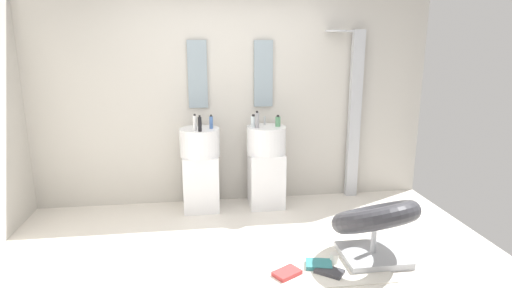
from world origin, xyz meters
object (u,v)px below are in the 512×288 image
(lounge_chair, at_px, (375,222))
(soap_bottle_clear, at_px, (253,121))
(shower_column, at_px, (354,112))
(coffee_mug, at_px, (334,258))
(soap_bottle_green, at_px, (278,121))
(magazine_teal, at_px, (319,264))
(soap_bottle_blue, at_px, (211,122))
(pedestal_sink_right, at_px, (266,164))
(magazine_red, at_px, (287,273))
(soap_bottle_black, at_px, (200,124))
(soap_bottle_white, at_px, (195,123))
(magazine_charcoal, at_px, (329,271))
(pedestal_sink_left, at_px, (201,167))
(soap_bottle_grey, at_px, (257,120))

(lounge_chair, xyz_separation_m, soap_bottle_clear, (-0.90, 1.40, 0.68))
(lounge_chair, bearing_deg, shower_column, 76.95)
(coffee_mug, distance_m, soap_bottle_green, 1.74)
(lounge_chair, height_order, magazine_teal, lounge_chair)
(lounge_chair, xyz_separation_m, coffee_mug, (-0.38, -0.05, -0.30))
(shower_column, distance_m, coffee_mug, 2.07)
(shower_column, xyz_separation_m, soap_bottle_blue, (-1.74, -0.22, -0.05))
(coffee_mug, distance_m, soap_bottle_blue, 1.99)
(shower_column, bearing_deg, pedestal_sink_right, -170.29)
(lounge_chair, height_order, soap_bottle_blue, soap_bottle_blue)
(magazine_red, height_order, soap_bottle_clear, soap_bottle_clear)
(shower_column, height_order, soap_bottle_green, shower_column)
(magazine_teal, xyz_separation_m, soap_bottle_black, (-0.98, 1.31, 1.01))
(soap_bottle_white, bearing_deg, magazine_red, -63.37)
(soap_bottle_blue, bearing_deg, soap_bottle_black, -131.68)
(lounge_chair, distance_m, soap_bottle_white, 2.12)
(magazine_teal, relative_size, magazine_charcoal, 0.97)
(pedestal_sink_right, xyz_separation_m, magazine_red, (-0.08, -1.58, -0.48))
(magazine_charcoal, bearing_deg, soap_bottle_white, 165.39)
(pedestal_sink_right, xyz_separation_m, magazine_charcoal, (0.28, -1.60, -0.48))
(soap_bottle_green, bearing_deg, soap_bottle_clear, 177.22)
(coffee_mug, height_order, soap_bottle_black, soap_bottle_black)
(lounge_chair, bearing_deg, magazine_teal, -170.31)
(soap_bottle_green, bearing_deg, lounge_chair, -66.08)
(pedestal_sink_left, height_order, soap_bottle_clear, soap_bottle_clear)
(pedestal_sink_right, height_order, lounge_chair, pedestal_sink_right)
(magazine_teal, xyz_separation_m, soap_bottle_white, (-1.03, 1.36, 1.02))
(magazine_charcoal, bearing_deg, soap_bottle_blue, 158.96)
(magazine_teal, height_order, magazine_red, same)
(pedestal_sink_right, distance_m, soap_bottle_grey, 0.56)
(soap_bottle_white, bearing_deg, magazine_charcoal, -53.57)
(soap_bottle_blue, xyz_separation_m, soap_bottle_clear, (0.48, 0.03, -0.01))
(soap_bottle_green, xyz_separation_m, soap_bottle_grey, (-0.25, -0.05, 0.03))
(pedestal_sink_left, distance_m, lounge_chair, 2.06)
(shower_column, xyz_separation_m, magazine_red, (-1.19, -1.77, -1.05))
(soap_bottle_white, bearing_deg, shower_column, 9.30)
(shower_column, bearing_deg, soap_bottle_blue, -172.94)
(soap_bottle_clear, distance_m, soap_bottle_white, 0.67)
(soap_bottle_clear, relative_size, soap_bottle_black, 0.81)
(soap_bottle_white, distance_m, soap_bottle_black, 0.07)
(magazine_teal, distance_m, soap_bottle_green, 1.78)
(magazine_charcoal, bearing_deg, pedestal_sink_left, 162.05)
(pedestal_sink_right, bearing_deg, magazine_red, -93.03)
(magazine_teal, distance_m, soap_bottle_grey, 1.78)
(magazine_charcoal, bearing_deg, soap_bottle_green, 134.11)
(lounge_chair, relative_size, soap_bottle_blue, 6.39)
(soap_bottle_blue, bearing_deg, magazine_red, -70.54)
(magazine_red, distance_m, soap_bottle_green, 1.87)
(soap_bottle_blue, relative_size, soap_bottle_grey, 0.81)
(magazine_red, relative_size, soap_bottle_white, 1.19)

